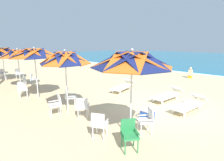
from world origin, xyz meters
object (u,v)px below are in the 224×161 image
at_px(plastic_chair_6, 23,88).
at_px(sun_lounger_2, 123,86).
at_px(cooler_box, 147,115).
at_px(plastic_chair_2, 129,133).
at_px(plastic_chair_0, 147,119).
at_px(beach_umbrella_0, 132,61).
at_px(beachgoer_seated, 191,74).
at_px(plastic_chair_1, 99,123).
at_px(plastic_chair_9, 2,74).
at_px(plastic_chair_3, 83,106).
at_px(plastic_chair_5, 56,103).
at_px(plastic_chair_4, 70,96).
at_px(plastic_chair_7, 23,84).
at_px(beach_umbrella_2, 34,54).
at_px(beach_umbrella_4, 2,52).
at_px(beach_umbrella_3, 17,54).
at_px(plastic_chair_10, 19,73).
at_px(sun_lounger_1, 168,95).
at_px(beach_umbrella_1, 65,59).
at_px(plastic_chair_8, 33,79).
at_px(sun_lounger_0, 189,104).

bearing_deg(plastic_chair_6, sun_lounger_2, 56.32).
bearing_deg(cooler_box, plastic_chair_2, -72.58).
bearing_deg(cooler_box, plastic_chair_0, -60.34).
bearing_deg(beach_umbrella_0, beachgoer_seated, 100.02).
height_order(plastic_chair_1, plastic_chair_9, same).
distance_m(plastic_chair_3, plastic_chair_5, 1.19).
bearing_deg(plastic_chair_4, plastic_chair_7, -174.64).
distance_m(beach_umbrella_2, beach_umbrella_4, 6.16).
xyz_separation_m(beach_umbrella_0, beach_umbrella_4, (-12.16, 0.35, -0.18)).
distance_m(beach_umbrella_3, plastic_chair_10, 3.75).
relative_size(beach_umbrella_0, plastic_chair_6, 3.21).
relative_size(plastic_chair_4, sun_lounger_1, 0.39).
bearing_deg(beach_umbrella_3, plastic_chair_4, 2.11).
relative_size(plastic_chair_2, beach_umbrella_2, 0.32).
bearing_deg(plastic_chair_4, plastic_chair_6, -163.74).
xyz_separation_m(plastic_chair_1, plastic_chair_5, (-2.63, 0.10, 0.00)).
height_order(plastic_chair_2, plastic_chair_6, same).
relative_size(plastic_chair_0, cooler_box, 1.73).
relative_size(plastic_chair_2, beach_umbrella_1, 0.32).
distance_m(plastic_chair_2, plastic_chair_5, 3.66).
distance_m(plastic_chair_2, plastic_chair_8, 9.26).
bearing_deg(plastic_chair_5, cooler_box, 34.54).
bearing_deg(beach_umbrella_4, sun_lounger_0, 14.58).
bearing_deg(beach_umbrella_4, plastic_chair_1, -4.86).
distance_m(plastic_chair_2, beach_umbrella_2, 6.61).
height_order(beach_umbrella_2, sun_lounger_0, beach_umbrella_2).
relative_size(plastic_chair_10, cooler_box, 1.73).
distance_m(sun_lounger_0, cooler_box, 2.26).
bearing_deg(sun_lounger_1, beach_umbrella_3, -153.09).
height_order(sun_lounger_1, cooler_box, sun_lounger_1).
relative_size(beach_umbrella_0, plastic_chair_8, 3.21).
height_order(plastic_chair_0, plastic_chair_10, same).
xyz_separation_m(plastic_chair_10, sun_lounger_0, (12.63, 2.31, -0.22)).
height_order(beach_umbrella_0, plastic_chair_10, beach_umbrella_0).
bearing_deg(plastic_chair_7, sun_lounger_0, 22.84).
bearing_deg(plastic_chair_7, plastic_chair_9, 176.15).
bearing_deg(plastic_chair_3, plastic_chair_8, 170.87).
relative_size(plastic_chair_5, sun_lounger_0, 0.39).
bearing_deg(plastic_chair_3, plastic_chair_6, -174.40).
bearing_deg(plastic_chair_1, plastic_chair_8, 168.36).
bearing_deg(beach_umbrella_3, plastic_chair_8, 81.67).
distance_m(plastic_chair_1, beachgoer_seated, 11.93).
height_order(plastic_chair_1, plastic_chair_2, same).
relative_size(plastic_chair_0, plastic_chair_4, 1.00).
bearing_deg(plastic_chair_1, sun_lounger_2, 121.01).
xyz_separation_m(beach_umbrella_4, beachgoer_seated, (10.18, 10.89, -1.95)).
distance_m(plastic_chair_1, beach_umbrella_4, 11.61).
distance_m(plastic_chair_1, sun_lounger_2, 5.73).
height_order(plastic_chair_3, sun_lounger_0, plastic_chair_3).
xyz_separation_m(sun_lounger_1, beachgoer_seated, (-1.17, 6.86, 0.01)).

